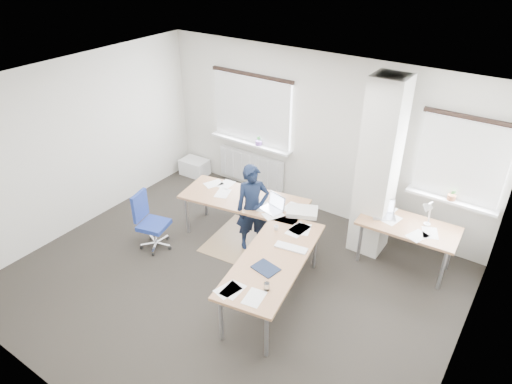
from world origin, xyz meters
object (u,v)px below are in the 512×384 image
Objects in this scene: desk_main at (261,228)px; desk_side at (408,227)px; task_chair at (153,233)px; person at (253,208)px.

desk_main is 2.13m from desk_side.
person is at bearing 21.01° from task_chair.
person reaches higher than desk_main.
person reaches higher than desk_side.
desk_side reaches higher than desk_main.
desk_main is at bearing -90.06° from person.
person is at bearing 127.81° from desk_main.
desk_main reaches higher than task_chair.
task_chair is 1.64m from person.
desk_side is (1.75, 1.23, -0.01)m from desk_main.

